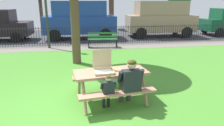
{
  "coord_description": "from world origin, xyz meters",
  "views": [
    {
      "loc": [
        0.3,
        -4.36,
        2.43
      ],
      "look_at": [
        1.18,
        1.26,
        0.75
      ],
      "focal_mm": 33.65,
      "sensor_mm": 36.0,
      "label": 1
    }
  ],
  "objects_px": {
    "parked_car_center": "(80,19)",
    "parked_car_right": "(160,18)",
    "lamp_post_walkway": "(45,0)",
    "picnic_table_foreground": "(111,78)",
    "adult_at_table": "(130,81)",
    "pizza_slice_on_table": "(117,69)",
    "pizza_box_open": "(103,67)",
    "child_at_table": "(108,89)",
    "park_bench_center": "(103,40)"
  },
  "relations": [
    {
      "from": "picnic_table_foreground",
      "to": "park_bench_center",
      "type": "bearing_deg",
      "value": 85.35
    },
    {
      "from": "lamp_post_walkway",
      "to": "parked_car_right",
      "type": "relative_size",
      "value": 0.85
    },
    {
      "from": "picnic_table_foreground",
      "to": "pizza_box_open",
      "type": "distance_m",
      "value": 0.35
    },
    {
      "from": "child_at_table",
      "to": "lamp_post_walkway",
      "type": "distance_m",
      "value": 7.77
    },
    {
      "from": "child_at_table",
      "to": "adult_at_table",
      "type": "bearing_deg",
      "value": 9.89
    },
    {
      "from": "child_at_table",
      "to": "parked_car_right",
      "type": "bearing_deg",
      "value": 62.94
    },
    {
      "from": "parked_car_right",
      "to": "parked_car_center",
      "type": "bearing_deg",
      "value": 180.0
    },
    {
      "from": "pizza_box_open",
      "to": "pizza_slice_on_table",
      "type": "distance_m",
      "value": 0.39
    },
    {
      "from": "pizza_slice_on_table",
      "to": "lamp_post_walkway",
      "type": "distance_m",
      "value": 7.2
    },
    {
      "from": "picnic_table_foreground",
      "to": "adult_at_table",
      "type": "distance_m",
      "value": 0.6
    },
    {
      "from": "pizza_slice_on_table",
      "to": "parked_car_right",
      "type": "bearing_deg",
      "value": 62.83
    },
    {
      "from": "pizza_box_open",
      "to": "pizza_slice_on_table",
      "type": "relative_size",
      "value": 1.99
    },
    {
      "from": "pizza_box_open",
      "to": "child_at_table",
      "type": "distance_m",
      "value": 0.67
    },
    {
      "from": "pizza_slice_on_table",
      "to": "parked_car_right",
      "type": "height_order",
      "value": "parked_car_right"
    },
    {
      "from": "picnic_table_foreground",
      "to": "child_at_table",
      "type": "xyz_separation_m",
      "value": [
        -0.15,
        -0.55,
        -0.07
      ]
    },
    {
      "from": "adult_at_table",
      "to": "child_at_table",
      "type": "bearing_deg",
      "value": -170.11
    },
    {
      "from": "adult_at_table",
      "to": "lamp_post_walkway",
      "type": "bearing_deg",
      "value": 111.02
    },
    {
      "from": "pizza_slice_on_table",
      "to": "adult_at_table",
      "type": "xyz_separation_m",
      "value": [
        0.21,
        -0.58,
        -0.12
      ]
    },
    {
      "from": "picnic_table_foreground",
      "to": "child_at_table",
      "type": "height_order",
      "value": "child_at_table"
    },
    {
      "from": "picnic_table_foreground",
      "to": "pizza_box_open",
      "type": "height_order",
      "value": "pizza_box_open"
    },
    {
      "from": "parked_car_center",
      "to": "parked_car_right",
      "type": "distance_m",
      "value": 5.63
    },
    {
      "from": "pizza_box_open",
      "to": "parked_car_right",
      "type": "distance_m",
      "value": 10.81
    },
    {
      "from": "picnic_table_foreground",
      "to": "pizza_slice_on_table",
      "type": "relative_size",
      "value": 7.27
    },
    {
      "from": "parked_car_center",
      "to": "parked_car_right",
      "type": "height_order",
      "value": "same"
    },
    {
      "from": "lamp_post_walkway",
      "to": "picnic_table_foreground",
      "type": "bearing_deg",
      "value": -70.51
    },
    {
      "from": "adult_at_table",
      "to": "child_at_table",
      "type": "relative_size",
      "value": 1.36
    },
    {
      "from": "adult_at_table",
      "to": "parked_car_center",
      "type": "xyz_separation_m",
      "value": [
        -1.03,
        9.95,
        0.65
      ]
    },
    {
      "from": "picnic_table_foreground",
      "to": "pizza_box_open",
      "type": "relative_size",
      "value": 3.65
    },
    {
      "from": "adult_at_table",
      "to": "pizza_slice_on_table",
      "type": "bearing_deg",
      "value": 109.91
    },
    {
      "from": "pizza_box_open",
      "to": "lamp_post_walkway",
      "type": "relative_size",
      "value": 0.13
    },
    {
      "from": "pizza_box_open",
      "to": "child_at_table",
      "type": "bearing_deg",
      "value": -86.05
    },
    {
      "from": "adult_at_table",
      "to": "parked_car_center",
      "type": "height_order",
      "value": "parked_car_center"
    },
    {
      "from": "adult_at_table",
      "to": "parked_car_right",
      "type": "relative_size",
      "value": 0.25
    },
    {
      "from": "park_bench_center",
      "to": "parked_car_right",
      "type": "distance_m",
      "value": 5.51
    },
    {
      "from": "parked_car_center",
      "to": "parked_car_right",
      "type": "xyz_separation_m",
      "value": [
        5.63,
        -0.0,
        0.0
      ]
    },
    {
      "from": "child_at_table",
      "to": "park_bench_center",
      "type": "xyz_separation_m",
      "value": [
        0.67,
        6.92,
        -0.11
      ]
    },
    {
      "from": "parked_car_center",
      "to": "parked_car_right",
      "type": "relative_size",
      "value": 0.99
    },
    {
      "from": "adult_at_table",
      "to": "lamp_post_walkway",
      "type": "height_order",
      "value": "lamp_post_walkway"
    },
    {
      "from": "parked_car_right",
      "to": "pizza_box_open",
      "type": "bearing_deg",
      "value": -118.59
    },
    {
      "from": "adult_at_table",
      "to": "park_bench_center",
      "type": "relative_size",
      "value": 0.73
    },
    {
      "from": "parked_car_center",
      "to": "lamp_post_walkway",
      "type": "bearing_deg",
      "value": -120.86
    },
    {
      "from": "picnic_table_foreground",
      "to": "parked_car_center",
      "type": "xyz_separation_m",
      "value": [
        -0.65,
        9.49,
        0.71
      ]
    },
    {
      "from": "pizza_slice_on_table",
      "to": "child_at_table",
      "type": "distance_m",
      "value": 0.78
    },
    {
      "from": "adult_at_table",
      "to": "parked_car_right",
      "type": "bearing_deg",
      "value": 65.18
    },
    {
      "from": "park_bench_center",
      "to": "lamp_post_walkway",
      "type": "relative_size",
      "value": 0.4
    },
    {
      "from": "picnic_table_foreground",
      "to": "pizza_box_open",
      "type": "bearing_deg",
      "value": 178.21
    },
    {
      "from": "pizza_box_open",
      "to": "park_bench_center",
      "type": "bearing_deg",
      "value": 83.66
    },
    {
      "from": "picnic_table_foreground",
      "to": "pizza_slice_on_table",
      "type": "bearing_deg",
      "value": 35.28
    },
    {
      "from": "child_at_table",
      "to": "parked_car_center",
      "type": "bearing_deg",
      "value": 92.85
    },
    {
      "from": "adult_at_table",
      "to": "park_bench_center",
      "type": "height_order",
      "value": "adult_at_table"
    }
  ]
}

